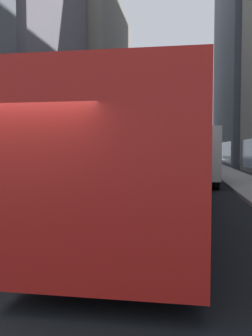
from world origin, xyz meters
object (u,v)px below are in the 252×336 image
transit_bus (146,156)px  box_truck (194,154)px  car_red_coupe (125,169)px  car_blue_hatchback (173,160)px  car_white_van (156,158)px  car_silver_sedan (188,159)px

transit_bus → box_truck: 10.75m
transit_bus → box_truck: same height
car_red_coupe → box_truck: (4.00, -0.22, 0.85)m
car_red_coupe → car_blue_hatchback: bearing=81.5°
car_white_van → box_truck: bearing=-80.9°
car_white_van → car_red_coupe: same height
car_blue_hatchback → car_red_coupe: same height
car_white_van → transit_bus: bearing=-86.1°
car_silver_sedan → box_truck: bearing=-90.0°
transit_bus → car_red_coupe: (-2.40, 10.85, -0.96)m
car_white_van → car_blue_hatchback: same height
car_blue_hatchback → car_white_van: bearing=105.8°
transit_bus → car_white_van: size_ratio=2.81×
car_silver_sedan → box_truck: size_ratio=0.56×
car_blue_hatchback → car_red_coupe: bearing=-98.5°
car_silver_sedan → car_red_coupe: (-4.00, -22.14, 0.00)m
car_white_van → box_truck: (4.00, -24.85, 0.84)m
car_red_coupe → box_truck: box_truck is taller
car_white_van → car_silver_sedan: 4.71m
transit_bus → car_red_coupe: 11.15m
car_white_van → car_blue_hatchback: bearing=-74.2°
car_blue_hatchback → box_truck: size_ratio=0.53×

